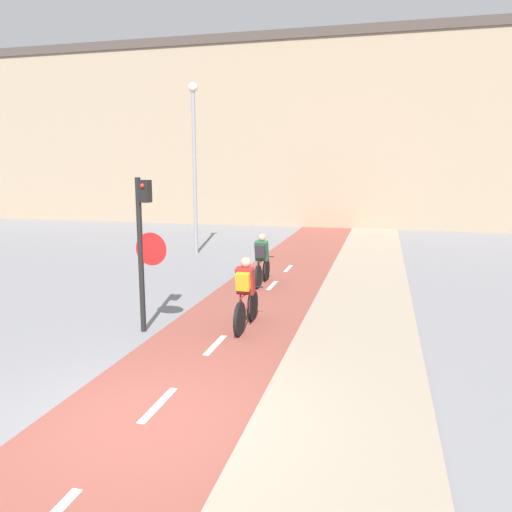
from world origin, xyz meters
TOP-DOWN VIEW (x-y plane):
  - ground_plane at (0.00, 0.00)m, footprint 120.00×120.00m
  - bike_lane at (0.00, 0.00)m, footprint 2.78×60.00m
  - sidewalk_strip at (2.59, 0.00)m, footprint 2.40×60.00m
  - building_row_background at (0.00, 24.77)m, footprint 60.00×5.20m
  - traffic_light_pole at (-1.64, 3.46)m, footprint 0.67×0.25m
  - street_lamp_far at (-4.09, 12.65)m, footprint 0.36×0.36m
  - cyclist_near at (0.29, 4.12)m, footprint 0.46×1.73m
  - cyclist_far at (-0.32, 8.04)m, footprint 0.46×1.68m

SIDE VIEW (x-z plane):
  - ground_plane at x=0.00m, z-range 0.00..0.00m
  - bike_lane at x=0.00m, z-range 0.00..0.02m
  - sidewalk_strip at x=2.59m, z-range 0.00..0.05m
  - cyclist_far at x=-0.32m, z-range -0.04..1.46m
  - cyclist_near at x=0.29m, z-range -0.05..1.49m
  - traffic_light_pole at x=-1.64m, z-range 0.38..3.54m
  - street_lamp_far at x=-4.09m, z-range 0.75..7.21m
  - building_row_background at x=0.00m, z-range 0.01..10.63m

